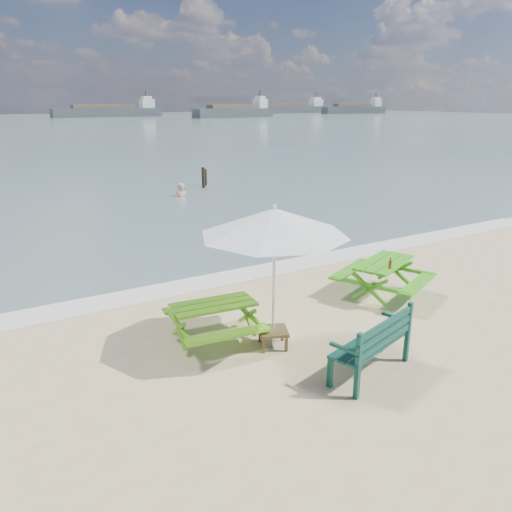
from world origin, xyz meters
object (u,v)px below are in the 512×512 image
park_bench (370,356)px  side_table (273,338)px  swimmer (181,203)px  picnic_table_left (214,322)px  beer_bottle (390,265)px  patio_umbrella (274,222)px  picnic_table_right (383,279)px

park_bench → side_table: size_ratio=2.58×
swimmer → picnic_table_left: bearing=-110.4°
park_bench → swimmer: 15.50m
park_bench → beer_bottle: 2.94m
picnic_table_left → park_bench: bearing=-55.4°
picnic_table_left → swimmer: size_ratio=0.98×
patio_umbrella → swimmer: (4.07, 13.66, -2.47)m
picnic_table_right → beer_bottle: 0.66m
patio_umbrella → side_table: bearing=180.0°
picnic_table_right → park_bench: 3.33m
swimmer → park_bench: bearing=-102.2°
patio_umbrella → beer_bottle: bearing=6.7°
side_table → patio_umbrella: 2.01m
picnic_table_right → park_bench: park_bench is taller
side_table → swimmer: 14.26m
patio_umbrella → beer_bottle: (3.02, 0.36, -1.33)m
picnic_table_left → beer_bottle: (3.76, -0.38, 0.51)m
beer_bottle → swimmer: (1.04, 13.30, -1.13)m
picnic_table_right → beer_bottle: bearing=-121.3°
park_bench → side_table: 1.69m
picnic_table_right → park_bench: size_ratio=1.38×
picnic_table_left → side_table: size_ratio=2.72×
side_table → patio_umbrella: (0.00, 0.00, 2.01)m
picnic_table_left → park_bench: park_bench is taller
picnic_table_right → beer_bottle: (-0.24, -0.39, 0.47)m
park_bench → side_table: bearing=118.1°
beer_bottle → swimmer: size_ratio=0.13×
patio_umbrella → beer_bottle: size_ratio=13.65×
picnic_table_left → beer_bottle: size_ratio=7.42×
swimmer → patio_umbrella: bearing=-106.6°
side_table → patio_umbrella: patio_umbrella is taller
side_table → swimmer: swimmer is taller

